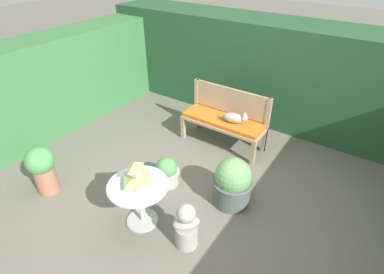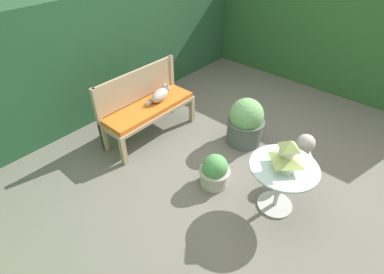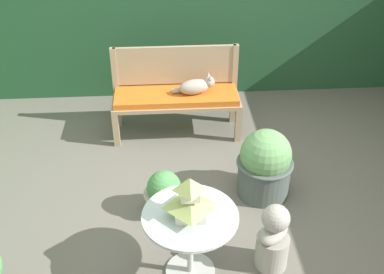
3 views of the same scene
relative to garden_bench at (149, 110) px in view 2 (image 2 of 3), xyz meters
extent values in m
plane|color=#666056|center=(0.24, -1.22, -0.39)|extent=(30.00, 30.00, 0.00)
cube|color=#234C2D|center=(0.24, 1.34, 0.44)|extent=(6.40, 0.96, 1.66)
cube|color=#285628|center=(3.09, -0.98, 0.36)|extent=(0.70, 3.68, 1.50)
cube|color=tan|center=(-0.61, -0.19, -0.21)|extent=(0.06, 0.06, 0.36)
cube|color=tan|center=(0.61, -0.19, -0.21)|extent=(0.06, 0.06, 0.36)
cube|color=tan|center=(-0.61, 0.19, -0.21)|extent=(0.06, 0.06, 0.36)
cube|color=tan|center=(0.61, 0.19, -0.21)|extent=(0.06, 0.06, 0.36)
cube|color=tan|center=(0.00, 0.00, -0.01)|extent=(1.28, 0.44, 0.04)
cube|color=orange|center=(0.00, 0.00, 0.04)|extent=(1.23, 0.41, 0.06)
cube|color=tan|center=(-0.61, 0.20, 0.05)|extent=(0.06, 0.06, 0.88)
cube|color=tan|center=(0.61, 0.20, 0.05)|extent=(0.06, 0.06, 0.88)
cube|color=tan|center=(0.00, 0.20, 0.29)|extent=(1.23, 0.04, 0.40)
ellipsoid|color=#A89989|center=(0.18, -0.02, 0.15)|extent=(0.34, 0.22, 0.15)
sphere|color=#A89989|center=(0.33, 0.02, 0.18)|extent=(0.11, 0.11, 0.11)
cone|color=#A89989|center=(0.32, 0.05, 0.25)|extent=(0.04, 0.04, 0.05)
cone|color=#A89989|center=(0.34, -0.01, 0.25)|extent=(0.04, 0.04, 0.05)
cylinder|color=#A89989|center=(0.04, 0.02, 0.10)|extent=(0.18, 0.09, 0.05)
cylinder|color=#B7B7B2|center=(0.02, -1.87, -0.38)|extent=(0.36, 0.36, 0.02)
cylinder|color=#B7B7B2|center=(0.02, -1.87, -0.12)|extent=(0.04, 0.04, 0.54)
cylinder|color=silver|center=(0.02, -1.87, 0.16)|extent=(0.65, 0.65, 0.01)
torus|color=#B7B7B2|center=(0.02, -1.87, 0.15)|extent=(0.65, 0.65, 0.02)
cube|color=silver|center=(0.02, -1.87, 0.20)|extent=(0.20, 0.20, 0.07)
pyramid|color=#A8BC66|center=(0.02, -1.87, 0.28)|extent=(0.27, 0.27, 0.08)
cube|color=silver|center=(0.02, -1.87, 0.35)|extent=(0.12, 0.12, 0.07)
pyramid|color=#A8BC66|center=(0.02, -1.87, 0.43)|extent=(0.17, 0.17, 0.09)
cylinder|color=#A39E93|center=(0.61, -1.83, -0.26)|extent=(0.24, 0.24, 0.26)
ellipsoid|color=#A39E93|center=(0.61, -1.83, -0.07)|extent=(0.30, 0.31, 0.11)
sphere|color=#A39E93|center=(0.61, -1.83, 0.06)|extent=(0.20, 0.20, 0.20)
cylinder|color=#4C5651|center=(0.71, -1.01, -0.23)|extent=(0.45, 0.45, 0.33)
torus|color=#4C5651|center=(0.71, -1.01, -0.07)|extent=(0.49, 0.49, 0.03)
sphere|color=#66995B|center=(0.71, -1.01, 0.01)|extent=(0.43, 0.43, 0.43)
cylinder|color=#ADA393|center=(-0.15, -1.20, -0.29)|extent=(0.31, 0.31, 0.20)
torus|color=#ADA393|center=(-0.15, -1.20, -0.20)|extent=(0.34, 0.34, 0.03)
sphere|color=#4C8E4C|center=(-0.15, -1.20, -0.14)|extent=(0.28, 0.28, 0.28)
camera|label=1|loc=(1.81, -3.48, 2.31)|focal=28.00mm
camera|label=2|loc=(-2.08, -2.57, 2.08)|focal=28.00mm
camera|label=3|loc=(-0.13, -4.23, 2.36)|focal=45.00mm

